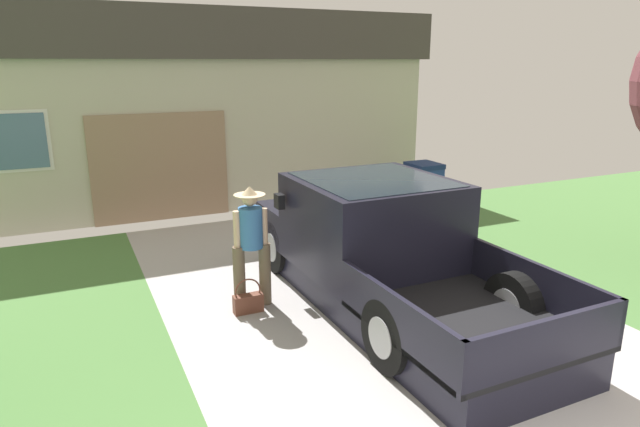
{
  "coord_description": "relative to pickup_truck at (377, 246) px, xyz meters",
  "views": [
    {
      "loc": [
        -3.49,
        -1.71,
        3.16
      ],
      "look_at": [
        -0.48,
        4.77,
        1.19
      ],
      "focal_mm": 31.16,
      "sensor_mm": 36.0,
      "label": 1
    }
  ],
  "objects": [
    {
      "name": "pickup_truck",
      "position": [
        0.0,
        0.0,
        0.0
      ],
      "size": [
        2.16,
        5.14,
        1.64
      ],
      "rotation": [
        0.0,
        0.0,
        0.01
      ],
      "color": "black",
      "rests_on": "ground"
    },
    {
      "name": "person_with_hat",
      "position": [
        -1.64,
        0.43,
        0.17
      ],
      "size": [
        0.51,
        0.41,
        1.63
      ],
      "rotation": [
        0.0,
        0.0,
        -0.05
      ],
      "color": "brown",
      "rests_on": "ground"
    },
    {
      "name": "handbag",
      "position": [
        -1.76,
        0.25,
        -0.58
      ],
      "size": [
        0.38,
        0.14,
        0.47
      ],
      "color": "brown",
      "rests_on": "ground"
    },
    {
      "name": "house_with_garage",
      "position": [
        -0.66,
        8.49,
        1.4
      ],
      "size": [
        10.07,
        6.79,
        4.21
      ],
      "color": "#BBB7A0",
      "rests_on": "ground"
    },
    {
      "name": "wheeled_trash_bin",
      "position": [
        3.22,
        3.49,
        -0.16
      ],
      "size": [
        0.6,
        0.72,
        1.06
      ],
      "color": "navy",
      "rests_on": "ground"
    }
  ]
}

